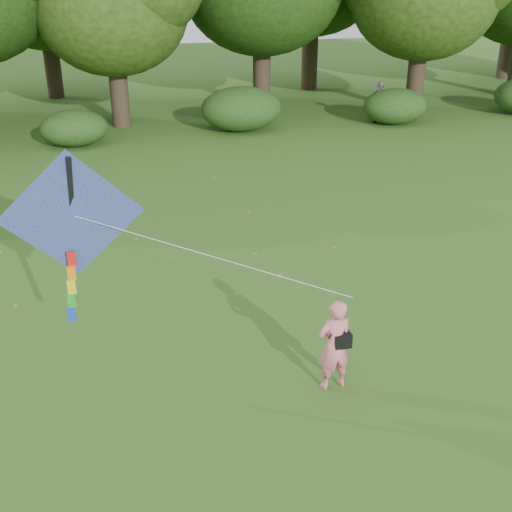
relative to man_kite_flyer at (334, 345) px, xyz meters
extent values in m
plane|color=#265114|center=(-0.31, 0.47, -0.85)|extent=(100.00, 100.00, 0.00)
imported|color=#E86D7C|center=(0.00, 0.00, 0.00)|extent=(0.66, 0.46, 1.71)
imported|color=slate|center=(9.11, 18.32, 0.07)|extent=(0.92, 1.16, 1.84)
cube|color=black|center=(0.12, -0.03, 0.10)|extent=(0.30, 0.20, 0.26)
cylinder|color=black|center=(0.00, -0.04, 0.43)|extent=(0.33, 0.14, 0.47)
cube|color=#2664A7|center=(-4.06, 1.38, 2.24)|extent=(2.31, 0.47, 2.28)
cube|color=black|center=(-4.06, 1.41, 2.24)|extent=(0.22, 0.62, 2.05)
cylinder|color=white|center=(-1.91, 0.66, 1.58)|extent=(4.32, 1.44, 1.34)
cube|color=red|center=(-4.16, 1.40, 1.47)|extent=(0.14, 0.06, 0.26)
cube|color=orange|center=(-4.19, 1.40, 1.21)|extent=(0.14, 0.06, 0.26)
cube|color=yellow|center=(-4.22, 1.40, 0.95)|extent=(0.14, 0.06, 0.26)
cube|color=green|center=(-4.25, 1.40, 0.69)|extent=(0.14, 0.06, 0.26)
cube|color=blue|center=(-4.28, 1.40, 0.43)|extent=(0.14, 0.06, 0.26)
cylinder|color=#3A2D1E|center=(-2.31, 20.47, 0.72)|extent=(0.80, 0.80, 3.15)
ellipsoid|color=#1E3F11|center=(-2.31, 20.47, 4.06)|extent=(6.40, 6.40, 5.44)
cylinder|color=#3A2D1E|center=(4.69, 22.47, 0.98)|extent=(0.86, 0.86, 3.67)
cylinder|color=#3A2D1E|center=(11.69, 19.97, 0.86)|extent=(0.83, 0.83, 3.43)
cylinder|color=#3A2D1E|center=(-5.31, 27.97, 0.90)|extent=(0.84, 0.84, 3.50)
cylinder|color=#3A2D1E|center=(8.69, 26.97, 1.16)|extent=(0.90, 0.90, 4.02)
cylinder|color=#3A2D1E|center=(21.69, 27.47, 0.93)|extent=(0.85, 0.85, 3.57)
ellipsoid|color=#264919|center=(-4.31, 17.57, -0.14)|extent=(2.66, 2.09, 1.42)
ellipsoid|color=#264919|center=(2.69, 18.37, 0.08)|extent=(3.50, 2.75, 1.88)
ellipsoid|color=#264919|center=(9.69, 17.87, -0.07)|extent=(2.94, 2.31, 1.58)
cube|color=olive|center=(-5.63, 4.41, -0.85)|extent=(0.13, 0.14, 0.01)
cube|color=olive|center=(0.06, 5.72, -0.85)|extent=(0.14, 0.13, 0.01)
cube|color=olive|center=(-6.21, 7.44, -0.85)|extent=(0.13, 0.14, 0.01)
cube|color=olive|center=(0.61, 8.61, -0.85)|extent=(0.13, 0.10, 0.01)
cube|color=olive|center=(-3.83, 8.50, -0.85)|extent=(0.14, 0.14, 0.01)
cube|color=olive|center=(2.17, 5.60, -0.85)|extent=(0.12, 0.14, 0.01)
cube|color=olive|center=(0.28, 12.11, -0.85)|extent=(0.14, 0.12, 0.01)
cube|color=olive|center=(0.36, 4.44, -0.85)|extent=(0.14, 0.14, 0.01)
cube|color=olive|center=(-2.80, 7.42, -0.85)|extent=(0.14, 0.14, 0.01)
camera|label=1|loc=(-3.60, -8.62, 5.97)|focal=45.00mm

